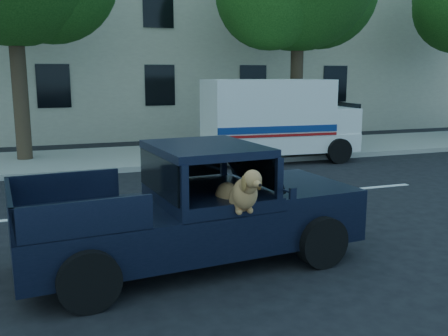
# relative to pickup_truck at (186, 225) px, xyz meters

# --- Properties ---
(ground) EXTENTS (120.00, 120.00, 0.00)m
(ground) POSITION_rel_pickup_truck_xyz_m (1.59, -0.28, -0.57)
(ground) COLOR black
(ground) RESTS_ON ground
(far_sidewalk) EXTENTS (60.00, 4.00, 0.15)m
(far_sidewalk) POSITION_rel_pickup_truck_xyz_m (1.59, 8.92, -0.49)
(far_sidewalk) COLOR gray
(far_sidewalk) RESTS_ON ground
(lane_stripes) EXTENTS (21.60, 0.14, 0.01)m
(lane_stripes) POSITION_rel_pickup_truck_xyz_m (3.59, 3.12, -0.56)
(lane_stripes) COLOR silver
(lane_stripes) RESTS_ON ground
(building_main) EXTENTS (26.00, 6.00, 9.00)m
(building_main) POSITION_rel_pickup_truck_xyz_m (4.59, 16.22, 3.93)
(building_main) COLOR beige
(building_main) RESTS_ON ground
(pickup_truck) EXTENTS (4.83, 2.53, 1.68)m
(pickup_truck) POSITION_rel_pickup_truck_xyz_m (0.00, 0.00, 0.00)
(pickup_truck) COLOR black
(pickup_truck) RESTS_ON ground
(mail_truck) EXTENTS (4.64, 2.53, 2.48)m
(mail_truck) POSITION_rel_pickup_truck_xyz_m (4.88, 7.35, 0.52)
(mail_truck) COLOR silver
(mail_truck) RESTS_ON ground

